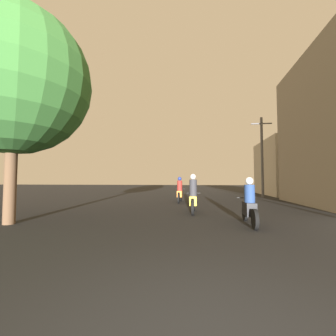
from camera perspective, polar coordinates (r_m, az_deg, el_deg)
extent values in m
cylinder|color=black|center=(8.37, 18.93, -10.54)|extent=(0.10, 0.59, 0.59)
cylinder|color=black|center=(6.96, 21.22, -12.06)|extent=(0.10, 0.59, 0.59)
cube|color=black|center=(7.64, 19.94, -9.70)|extent=(0.30, 0.82, 0.41)
cylinder|color=black|center=(8.07, 19.21, -7.15)|extent=(0.60, 0.04, 0.04)
cylinder|color=navy|center=(7.51, 20.00, -6.12)|extent=(0.32, 0.32, 0.55)
sphere|color=silver|center=(7.50, 19.94, -3.10)|extent=(0.24, 0.24, 0.24)
cylinder|color=black|center=(10.46, 6.54, -8.93)|extent=(0.10, 0.67, 0.67)
cylinder|color=black|center=(9.19, 6.31, -9.75)|extent=(0.10, 0.67, 0.67)
cube|color=gold|center=(9.80, 6.43, -8.21)|extent=(0.30, 0.78, 0.38)
cylinder|color=black|center=(10.19, 6.49, -6.37)|extent=(0.60, 0.04, 0.04)
cylinder|color=#2D2D33|center=(9.69, 6.40, -5.03)|extent=(0.32, 0.32, 0.71)
sphere|color=silver|center=(9.68, 6.38, -2.22)|extent=(0.24, 0.24, 0.24)
cylinder|color=black|center=(15.08, 3.26, -7.14)|extent=(0.10, 0.66, 0.66)
cylinder|color=black|center=(13.70, 2.76, -7.56)|extent=(0.10, 0.66, 0.66)
cube|color=orange|center=(14.37, 3.02, -6.57)|extent=(0.30, 0.83, 0.39)
cylinder|color=black|center=(14.81, 3.17, -5.33)|extent=(0.60, 0.04, 0.04)
cylinder|color=maroon|center=(14.27, 2.98, -4.52)|extent=(0.32, 0.32, 0.64)
sphere|color=navy|center=(14.26, 2.98, -2.75)|extent=(0.24, 0.24, 0.24)
cube|color=beige|center=(24.12, 27.71, 0.12)|extent=(4.11, 7.46, 5.18)
cylinder|color=slate|center=(19.51, 22.79, 2.55)|extent=(0.20, 0.20, 6.45)
cylinder|color=slate|center=(19.95, 22.63, 10.37)|extent=(1.60, 0.10, 0.10)
cylinder|color=brown|center=(8.84, -35.11, -1.97)|extent=(0.36, 0.36, 2.98)
sphere|color=#387533|center=(9.43, -34.49, 17.86)|extent=(4.88, 4.88, 4.88)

